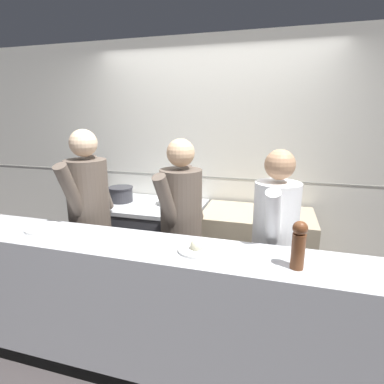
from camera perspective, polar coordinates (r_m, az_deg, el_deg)
ground_plane at (r=2.70m, az=-3.52°, el=-27.85°), size 14.00×14.00×0.00m
wall_back_tiled at (r=3.31m, az=3.74°, el=5.51°), size 8.00×0.06×2.60m
oven_range at (r=3.37m, az=-8.40°, el=-9.56°), size 1.20×0.71×0.90m
prep_counter at (r=3.11m, az=11.99°, el=-11.88°), size 1.05×0.65×0.91m
pass_counter at (r=2.25m, az=-7.41°, el=-21.69°), size 3.13×0.45×0.99m
stock_pot at (r=3.33m, az=-13.37°, el=-0.32°), size 0.26×0.26×0.16m
sauce_pot at (r=3.12m, az=-3.52°, el=-0.81°), size 0.28×0.28×0.18m
mixing_bowl_steel at (r=2.91m, az=14.30°, el=-3.23°), size 0.26×0.26×0.10m
chefs_knife at (r=2.77m, az=15.96°, el=-5.17°), size 0.33×0.23×0.02m
plated_dish_main at (r=2.50m, az=-26.49°, el=-6.16°), size 0.25×0.25×0.02m
plated_dish_appetiser at (r=1.89m, az=0.89°, el=-10.65°), size 0.23×0.23×0.08m
pepper_mill at (r=1.75m, az=19.66°, el=-9.29°), size 0.08×0.08×0.28m
chef_head_cook at (r=2.75m, az=-18.85°, el=-4.69°), size 0.36×0.74×1.71m
chef_sous at (r=2.46m, az=-2.05°, el=-7.00°), size 0.39×0.72×1.64m
chef_line at (r=2.32m, az=15.33°, el=-9.77°), size 0.35×0.70×1.59m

